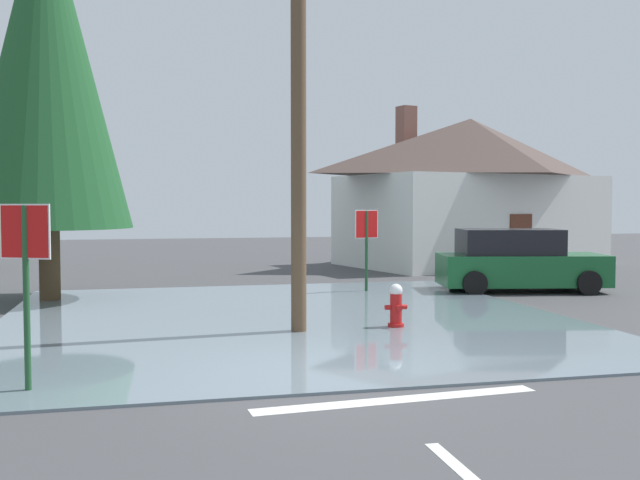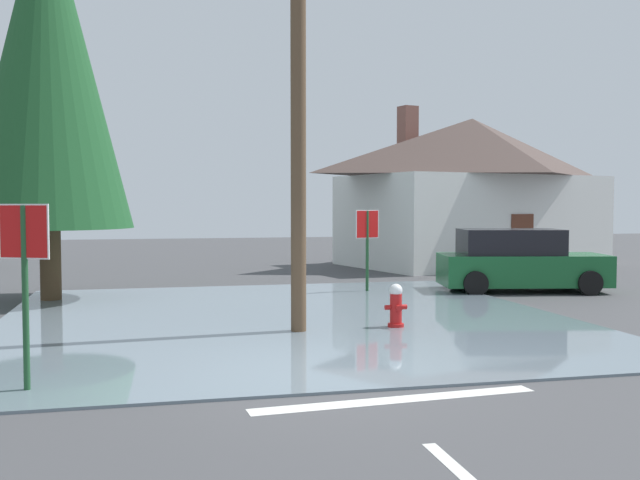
{
  "view_description": "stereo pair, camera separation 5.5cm",
  "coord_description": "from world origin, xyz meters",
  "px_view_note": "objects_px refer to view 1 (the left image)",
  "views": [
    {
      "loc": [
        -2.42,
        -9.66,
        2.38
      ],
      "look_at": [
        0.86,
        4.09,
        1.67
      ],
      "focal_mm": 40.68,
      "sensor_mm": 36.0,
      "label": 1
    },
    {
      "loc": [
        -2.36,
        -9.67,
        2.38
      ],
      "look_at": [
        0.86,
        4.09,
        1.67
      ],
      "focal_mm": 40.68,
      "sensor_mm": 36.0,
      "label": 2
    }
  ],
  "objects_px": {
    "stop_sign_far": "(367,234)",
    "house": "(470,189)",
    "fire_hydrant": "(396,307)",
    "pine_tree_short_left": "(46,59)",
    "utility_pole": "(298,97)",
    "stop_sign_near": "(26,259)",
    "parked_car": "(518,262)"
  },
  "relations": [
    {
      "from": "stop_sign_far",
      "to": "parked_car",
      "type": "relative_size",
      "value": 0.48
    },
    {
      "from": "utility_pole",
      "to": "pine_tree_short_left",
      "type": "distance_m",
      "value": 7.68
    },
    {
      "from": "house",
      "to": "pine_tree_short_left",
      "type": "relative_size",
      "value": 1.13
    },
    {
      "from": "house",
      "to": "parked_car",
      "type": "distance_m",
      "value": 8.85
    },
    {
      "from": "utility_pole",
      "to": "house",
      "type": "height_order",
      "value": "utility_pole"
    },
    {
      "from": "stop_sign_far",
      "to": "house",
      "type": "relative_size",
      "value": 0.2
    },
    {
      "from": "utility_pole",
      "to": "house",
      "type": "relative_size",
      "value": 0.74
    },
    {
      "from": "stop_sign_near",
      "to": "stop_sign_far",
      "type": "xyz_separation_m",
      "value": [
        7.16,
        8.87,
        -0.11
      ]
    },
    {
      "from": "stop_sign_far",
      "to": "pine_tree_short_left",
      "type": "bearing_deg",
      "value": 179.42
    },
    {
      "from": "fire_hydrant",
      "to": "utility_pole",
      "type": "bearing_deg",
      "value": -179.32
    },
    {
      "from": "utility_pole",
      "to": "stop_sign_far",
      "type": "xyz_separation_m",
      "value": [
        3.0,
        5.54,
        -2.74
      ]
    },
    {
      "from": "utility_pole",
      "to": "parked_car",
      "type": "xyz_separation_m",
      "value": [
        7.05,
        4.81,
        -3.51
      ]
    },
    {
      "from": "fire_hydrant",
      "to": "parked_car",
      "type": "relative_size",
      "value": 0.18
    },
    {
      "from": "stop_sign_far",
      "to": "fire_hydrant",
      "type": "bearing_deg",
      "value": -101.33
    },
    {
      "from": "parked_car",
      "to": "fire_hydrant",
      "type": "bearing_deg",
      "value": -137.16
    },
    {
      "from": "house",
      "to": "stop_sign_near",
      "type": "bearing_deg",
      "value": -129.79
    },
    {
      "from": "stop_sign_near",
      "to": "stop_sign_far",
      "type": "bearing_deg",
      "value": 51.11
    },
    {
      "from": "utility_pole",
      "to": "pine_tree_short_left",
      "type": "height_order",
      "value": "pine_tree_short_left"
    },
    {
      "from": "stop_sign_far",
      "to": "house",
      "type": "height_order",
      "value": "house"
    },
    {
      "from": "fire_hydrant",
      "to": "utility_pole",
      "type": "relative_size",
      "value": 0.1
    },
    {
      "from": "fire_hydrant",
      "to": "pine_tree_short_left",
      "type": "relative_size",
      "value": 0.09
    },
    {
      "from": "stop_sign_near",
      "to": "house",
      "type": "distance_m",
      "value": 21.35
    },
    {
      "from": "parked_car",
      "to": "utility_pole",
      "type": "bearing_deg",
      "value": -145.71
    },
    {
      "from": "stop_sign_near",
      "to": "utility_pole",
      "type": "distance_m",
      "value": 5.94
    },
    {
      "from": "utility_pole",
      "to": "stop_sign_far",
      "type": "bearing_deg",
      "value": 61.61
    },
    {
      "from": "fire_hydrant",
      "to": "house",
      "type": "xyz_separation_m",
      "value": [
        7.59,
        13.03,
        2.51
      ]
    },
    {
      "from": "stop_sign_far",
      "to": "parked_car",
      "type": "xyz_separation_m",
      "value": [
        4.05,
        -0.73,
        -0.77
      ]
    },
    {
      "from": "house",
      "to": "pine_tree_short_left",
      "type": "height_order",
      "value": "pine_tree_short_left"
    },
    {
      "from": "stop_sign_near",
      "to": "house",
      "type": "bearing_deg",
      "value": 50.21
    },
    {
      "from": "stop_sign_near",
      "to": "utility_pole",
      "type": "relative_size",
      "value": 0.29
    },
    {
      "from": "utility_pole",
      "to": "parked_car",
      "type": "distance_m",
      "value": 9.23
    },
    {
      "from": "parked_car",
      "to": "pine_tree_short_left",
      "type": "xyz_separation_m",
      "value": [
        -12.05,
        0.81,
        5.02
      ]
    }
  ]
}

